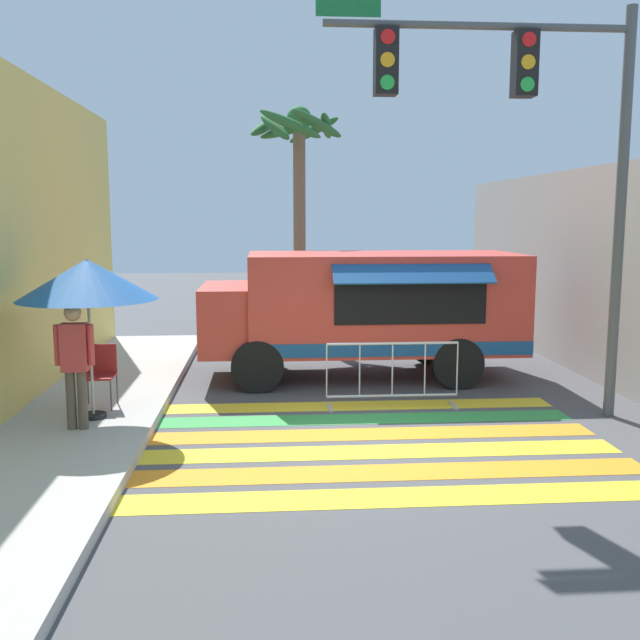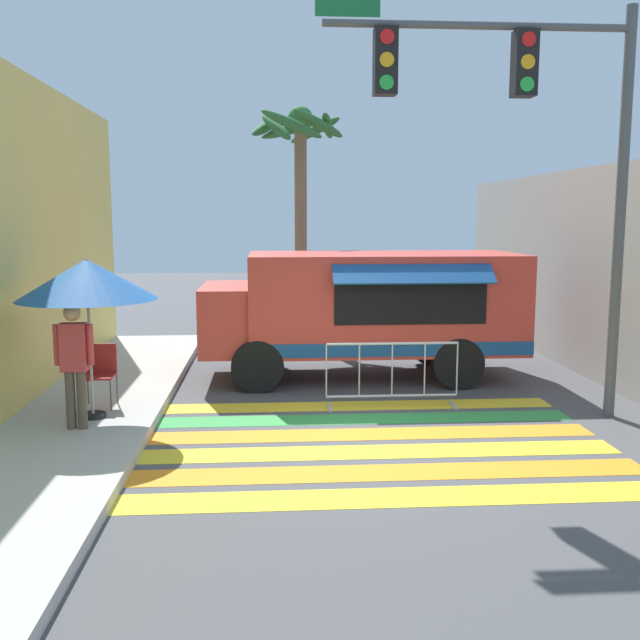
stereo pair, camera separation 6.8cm
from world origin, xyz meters
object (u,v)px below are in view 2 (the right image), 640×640
barricade_front (392,375)px  food_truck (359,305)px  traffic_signal_pole (526,122)px  folding_chair (100,369)px  patio_umbrella (87,280)px  palm_tree (299,165)px  vendor_person (74,358)px

barricade_front → food_truck: bearing=96.6°
food_truck → traffic_signal_pole: size_ratio=0.98×
traffic_signal_pole → folding_chair: (-6.25, 0.59, -3.64)m
patio_umbrella → traffic_signal_pole: bearing=0.5°
patio_umbrella → barricade_front: bearing=10.0°
patio_umbrella → barricade_front: 4.82m
barricade_front → palm_tree: (-1.21, 6.53, 3.73)m
barricade_front → folding_chair: bearing=-178.2°
traffic_signal_pole → barricade_front: size_ratio=2.84×
palm_tree → folding_chair: bearing=-116.3°
food_truck → palm_tree: bearing=102.5°
food_truck → patio_umbrella: (-4.22, -3.02, 0.77)m
traffic_signal_pole → folding_chair: bearing=174.6°
food_truck → vendor_person: size_ratio=3.43×
food_truck → folding_chair: 4.92m
patio_umbrella → vendor_person: patio_umbrella is taller
patio_umbrella → vendor_person: size_ratio=1.33×
traffic_signal_pole → palm_tree: bearing=112.1°
vendor_person → palm_tree: palm_tree is taller
traffic_signal_pole → patio_umbrella: 6.60m
folding_chair → vendor_person: vendor_person is taller
patio_umbrella → palm_tree: palm_tree is taller
traffic_signal_pole → palm_tree: 7.84m
patio_umbrella → folding_chair: bearing=93.2°
food_truck → barricade_front: food_truck is taller
patio_umbrella → barricade_front: patio_umbrella is taller
traffic_signal_pole → barricade_front: 4.27m
vendor_person → food_truck: bearing=46.5°
folding_chair → vendor_person: 1.26m
traffic_signal_pole → folding_chair: 7.26m
barricade_front → palm_tree: size_ratio=0.38×
patio_umbrella → folding_chair: 1.56m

